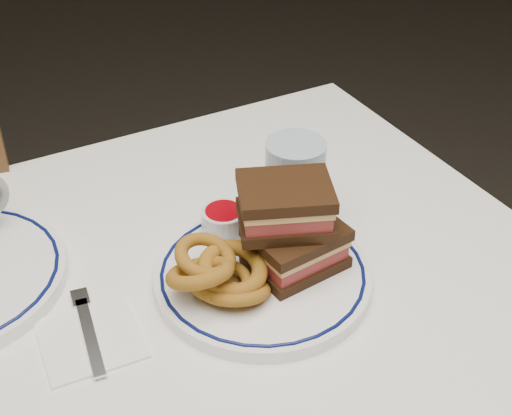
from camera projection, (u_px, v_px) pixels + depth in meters
name	position (u px, v px, depth m)	size (l,w,h in m)	color
dining_table	(104.00, 392.00, 0.92)	(1.27, 0.87, 0.75)	white
main_plate	(263.00, 276.00, 0.93)	(0.28, 0.28, 0.02)	white
reuben_sandwich	(291.00, 226.00, 0.90)	(0.14, 0.13, 0.12)	black
onion_rings_main	(220.00, 274.00, 0.87)	(0.13, 0.12, 0.10)	brown
ketchup_ramekin	(224.00, 220.00, 0.98)	(0.06, 0.06, 0.04)	silver
water_glass	(295.00, 184.00, 1.00)	(0.08, 0.08, 0.13)	#97ABC2
napkin_fork	(90.00, 337.00, 0.85)	(0.12, 0.15, 0.01)	white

